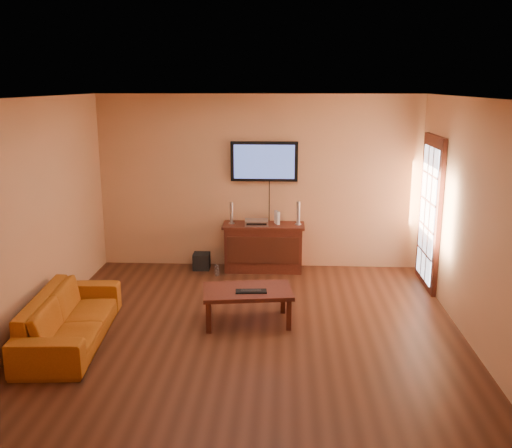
# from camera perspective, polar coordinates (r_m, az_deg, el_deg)

# --- Properties ---
(ground_plane) EXTENTS (5.00, 5.00, 0.00)m
(ground_plane) POSITION_cam_1_polar(r_m,az_deg,el_deg) (6.89, -0.70, -10.53)
(ground_plane) COLOR #391C0F
(ground_plane) RESTS_ON ground
(room_walls) EXTENTS (5.00, 5.00, 5.00)m
(room_walls) POSITION_cam_1_polar(r_m,az_deg,el_deg) (7.00, -0.42, 4.34)
(room_walls) COLOR tan
(room_walls) RESTS_ON ground
(french_door) EXTENTS (0.07, 1.02, 2.22)m
(french_door) POSITION_cam_1_polar(r_m,az_deg,el_deg) (8.42, 16.97, 0.94)
(french_door) COLOR #3D160E
(french_door) RESTS_ON ground
(media_console) EXTENTS (1.26, 0.48, 0.74)m
(media_console) POSITION_cam_1_polar(r_m,az_deg,el_deg) (8.87, 0.75, -2.32)
(media_console) COLOR #3D160E
(media_console) RESTS_ON ground
(television) EXTENTS (1.03, 0.08, 0.61)m
(television) POSITION_cam_1_polar(r_m,az_deg,el_deg) (8.80, 0.83, 6.27)
(television) COLOR black
(television) RESTS_ON ground
(coffee_table) EXTENTS (1.14, 0.78, 0.43)m
(coffee_table) POSITION_cam_1_polar(r_m,az_deg,el_deg) (6.95, -0.86, -6.98)
(coffee_table) COLOR #3D160E
(coffee_table) RESTS_ON ground
(sofa) EXTENTS (0.70, 1.95, 0.75)m
(sofa) POSITION_cam_1_polar(r_m,az_deg,el_deg) (6.80, -18.15, -8.17)
(sofa) COLOR #A95612
(sofa) RESTS_ON ground
(speaker_left) EXTENTS (0.09, 0.09, 0.34)m
(speaker_left) POSITION_cam_1_polar(r_m,az_deg,el_deg) (8.79, -2.46, 1.02)
(speaker_left) COLOR silver
(speaker_left) RESTS_ON media_console
(speaker_right) EXTENTS (0.10, 0.10, 0.36)m
(speaker_right) POSITION_cam_1_polar(r_m,az_deg,el_deg) (8.75, 4.25, 0.99)
(speaker_right) COLOR silver
(speaker_right) RESTS_ON media_console
(av_receiver) EXTENTS (0.37, 0.27, 0.08)m
(av_receiver) POSITION_cam_1_polar(r_m,az_deg,el_deg) (8.73, 0.05, 0.17)
(av_receiver) COLOR silver
(av_receiver) RESTS_ON media_console
(game_console) EXTENTS (0.09, 0.15, 0.20)m
(game_console) POSITION_cam_1_polar(r_m,az_deg,el_deg) (8.79, 2.12, 0.65)
(game_console) COLOR white
(game_console) RESTS_ON media_console
(subwoofer) EXTENTS (0.26, 0.26, 0.25)m
(subwoofer) POSITION_cam_1_polar(r_m,az_deg,el_deg) (9.03, -5.47, -3.72)
(subwoofer) COLOR black
(subwoofer) RESTS_ON ground
(bottle) EXTENTS (0.06, 0.06, 0.18)m
(bottle) POSITION_cam_1_polar(r_m,az_deg,el_deg) (8.71, -3.96, -4.64)
(bottle) COLOR white
(bottle) RESTS_ON ground
(keyboard) EXTENTS (0.38, 0.17, 0.02)m
(keyboard) POSITION_cam_1_polar(r_m,az_deg,el_deg) (6.85, -0.49, -6.73)
(keyboard) COLOR black
(keyboard) RESTS_ON coffee_table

